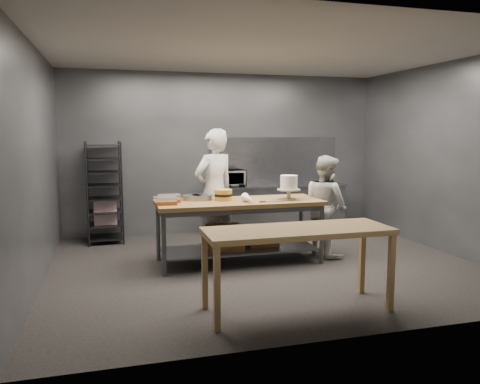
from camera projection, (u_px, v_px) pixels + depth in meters
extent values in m
plane|color=black|center=(265.00, 265.00, 6.76)|extent=(6.00, 6.00, 0.00)
cube|color=#4C4F54|center=(224.00, 153.00, 8.96)|extent=(6.00, 0.04, 3.00)
cube|color=olive|center=(239.00, 202.00, 6.80)|extent=(2.40, 0.90, 0.06)
cube|color=#47494C|center=(239.00, 249.00, 6.89)|extent=(2.25, 0.75, 0.03)
cylinder|color=#47494C|center=(164.00, 245.00, 6.19)|extent=(0.06, 0.06, 0.86)
cylinder|color=#47494C|center=(158.00, 232.00, 6.93)|extent=(0.06, 0.06, 0.86)
cylinder|color=#47494C|center=(322.00, 234.00, 6.79)|extent=(0.06, 0.06, 0.86)
cylinder|color=#47494C|center=(301.00, 224.00, 7.53)|extent=(0.06, 0.06, 0.86)
cube|color=brown|center=(225.00, 237.00, 6.80)|extent=(0.50, 0.40, 0.35)
cube|color=brown|center=(261.00, 235.00, 7.05)|extent=(0.45, 0.38, 0.30)
cube|color=olive|center=(298.00, 231.00, 4.95)|extent=(2.00, 0.70, 0.06)
cube|color=olive|center=(217.00, 289.00, 4.47)|extent=(0.06, 0.06, 0.84)
cube|color=olive|center=(205.00, 271.00, 5.05)|extent=(0.06, 0.06, 0.84)
cube|color=olive|center=(391.00, 273.00, 4.97)|extent=(0.06, 0.06, 0.84)
cube|color=olive|center=(362.00, 258.00, 5.55)|extent=(0.06, 0.06, 0.84)
cube|color=slate|center=(279.00, 186.00, 9.00)|extent=(2.60, 0.60, 0.04)
cube|color=slate|center=(279.00, 209.00, 9.06)|extent=(2.56, 0.56, 0.86)
cube|color=slate|center=(274.00, 160.00, 9.22)|extent=(2.60, 0.02, 0.90)
cube|color=black|center=(105.00, 192.00, 8.07)|extent=(0.62, 0.67, 1.75)
cube|color=silver|center=(105.00, 211.00, 8.11)|extent=(0.39, 0.25, 0.45)
imported|color=silver|center=(214.00, 191.00, 7.35)|extent=(0.85, 0.73, 1.96)
imported|color=beige|center=(326.00, 206.00, 7.23)|extent=(0.75, 0.87, 1.55)
imported|color=black|center=(230.00, 178.00, 8.72)|extent=(0.54, 0.37, 0.30)
cylinder|color=#B7AD92|center=(289.00, 199.00, 6.88)|extent=(0.20, 0.20, 0.02)
cylinder|color=#B7AD92|center=(289.00, 194.00, 6.87)|extent=(0.06, 0.06, 0.12)
cylinder|color=#B7AD92|center=(289.00, 190.00, 6.86)|extent=(0.34, 0.34, 0.02)
cylinder|color=white|center=(289.00, 182.00, 6.85)|extent=(0.25, 0.25, 0.20)
cylinder|color=gold|center=(223.00, 198.00, 6.80)|extent=(0.26, 0.26, 0.06)
cylinder|color=black|center=(223.00, 195.00, 6.79)|extent=(0.26, 0.26, 0.04)
cylinder|color=gold|center=(223.00, 192.00, 6.78)|extent=(0.26, 0.26, 0.06)
cylinder|color=gray|center=(192.00, 198.00, 6.83)|extent=(0.28, 0.28, 0.07)
cylinder|color=gray|center=(202.00, 197.00, 6.85)|extent=(0.30, 0.30, 0.07)
cone|color=white|center=(248.00, 199.00, 6.56)|extent=(0.12, 0.38, 0.12)
cube|color=slate|center=(275.00, 202.00, 6.66)|extent=(0.28, 0.02, 0.00)
cube|color=black|center=(263.00, 202.00, 6.61)|extent=(0.09, 0.02, 0.02)
cube|color=#A45C20|center=(165.00, 203.00, 6.41)|extent=(0.30, 0.20, 0.05)
cube|color=silver|center=(165.00, 199.00, 6.40)|extent=(0.31, 0.21, 0.06)
cube|color=#A45C20|center=(169.00, 201.00, 6.62)|extent=(0.30, 0.20, 0.05)
cube|color=silver|center=(169.00, 197.00, 6.61)|extent=(0.31, 0.21, 0.06)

